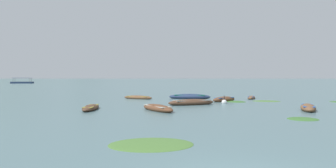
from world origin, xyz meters
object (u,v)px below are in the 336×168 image
rowboat_1 (91,108)px  rowboat_7 (308,108)px  rowboat_0 (251,98)px  rowboat_2 (224,99)px  rowboat_5 (138,97)px  rowboat_6 (158,108)px  ferry_0 (22,82)px  rowboat_3 (190,97)px  mooring_buoy (224,102)px  rowboat_4 (191,102)px

rowboat_1 → rowboat_7: size_ratio=1.00×
rowboat_0 → rowboat_1: 18.71m
rowboat_2 → rowboat_7: (4.01, -8.32, -0.01)m
rowboat_2 → rowboat_5: rowboat_2 is taller
rowboat_1 → rowboat_6: 4.90m
rowboat_6 → ferry_0: (-54.38, 108.71, 0.27)m
rowboat_1 → rowboat_3: rowboat_3 is taller
rowboat_5 → rowboat_7: rowboat_7 is taller
rowboat_3 → rowboat_5: 5.72m
rowboat_7 → ferry_0: bearing=120.8°
rowboat_2 → rowboat_7: 9.24m
rowboat_3 → rowboat_5: size_ratio=1.36×
rowboat_2 → rowboat_7: size_ratio=0.82×
rowboat_5 → rowboat_7: (12.58, -12.38, 0.03)m
rowboat_0 → rowboat_7: size_ratio=0.82×
rowboat_0 → rowboat_5: (-12.50, 0.49, 0.02)m
rowboat_7 → rowboat_3: bearing=119.0°
rowboat_5 → mooring_buoy: (8.01, -6.42, -0.05)m
rowboat_0 → rowboat_2: (-3.92, -3.56, 0.06)m
rowboat_6 → ferry_0: size_ratio=0.45×
rowboat_2 → mooring_buoy: bearing=-103.5°
rowboat_3 → rowboat_7: bearing=-61.0°
rowboat_1 → rowboat_4: rowboat_4 is taller
rowboat_1 → rowboat_5: (2.91, 11.11, 0.01)m
rowboat_0 → ferry_0: bearing=123.8°
rowboat_2 → ferry_0: 117.79m
rowboat_7 → mooring_buoy: 7.51m
rowboat_5 → rowboat_6: bearing=-81.0°
rowboat_2 → rowboat_5: (-8.58, 4.05, -0.04)m
rowboat_0 → ferry_0: ferry_0 is taller
rowboat_1 → mooring_buoy: size_ratio=4.46×
rowboat_3 → ferry_0: bearing=121.1°
rowboat_0 → rowboat_1: size_ratio=0.82×
rowboat_5 → mooring_buoy: mooring_buoy is taller
rowboat_5 → ferry_0: (-52.48, 96.67, 0.30)m
rowboat_2 → rowboat_4: (-3.69, -3.46, 0.00)m
rowboat_3 → ferry_0: 112.81m
rowboat_7 → mooring_buoy: mooring_buoy is taller
rowboat_4 → rowboat_3: bearing=83.7°
rowboat_2 → rowboat_5: 9.49m
rowboat_3 → rowboat_4: bearing=-96.3°
rowboat_6 → rowboat_7: rowboat_7 is taller
rowboat_1 → rowboat_6: (4.81, -0.92, 0.03)m
rowboat_5 → rowboat_1: bearing=-104.7°
rowboat_4 → rowboat_5: 8.96m
rowboat_2 → rowboat_3: (-2.86, 4.09, 0.02)m
rowboat_2 → ferry_0: bearing=121.2°
rowboat_4 → rowboat_7: (7.70, -4.86, -0.02)m
rowboat_1 → rowboat_2: size_ratio=1.23×
rowboat_1 → rowboat_3: 14.10m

